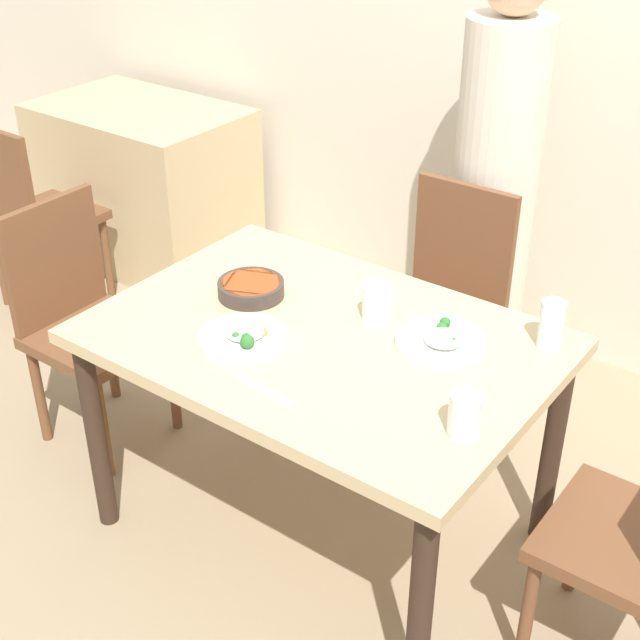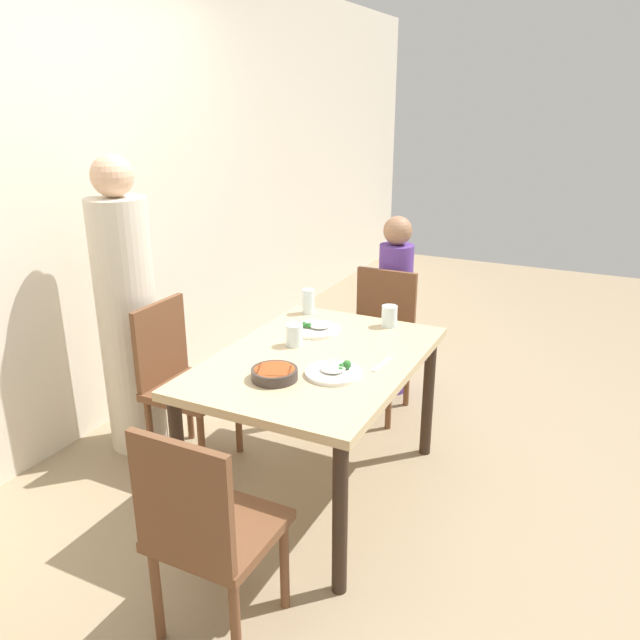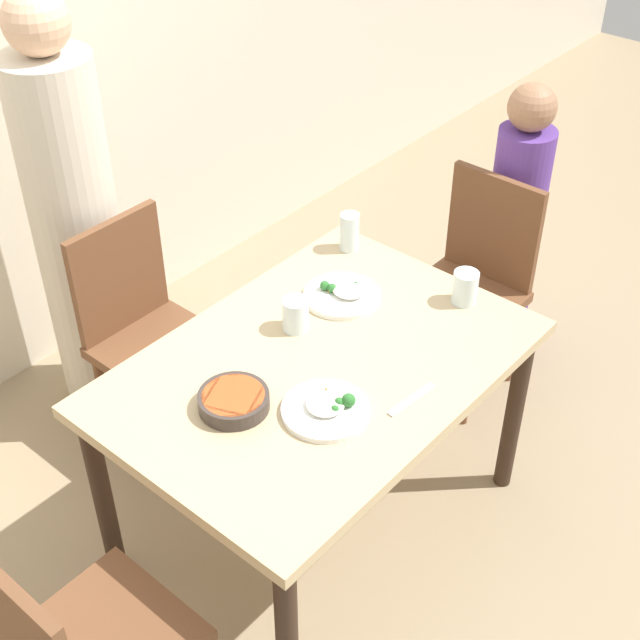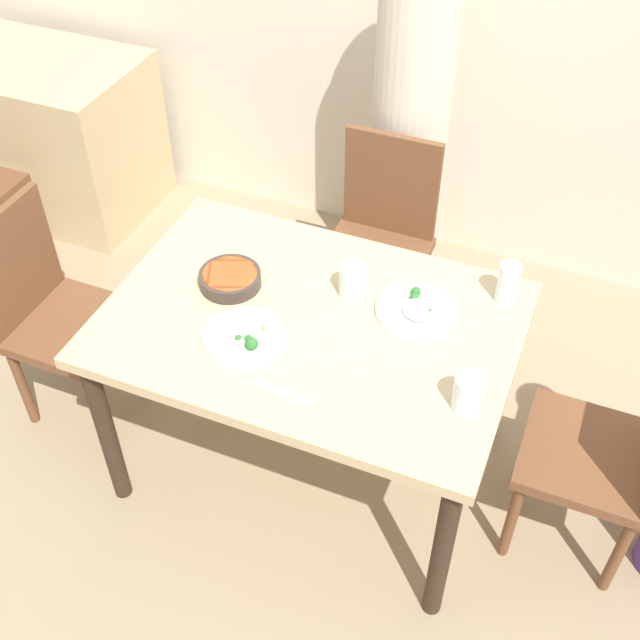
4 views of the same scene
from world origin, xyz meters
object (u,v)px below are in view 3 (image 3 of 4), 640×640
chair_adult_spot (147,329)px  person_adult (77,230)px  bowl_curry (234,400)px  person_child (513,231)px  chair_child_spot (472,281)px  glass_water_tall (465,287)px  plate_rice_adult (343,294)px

chair_adult_spot → person_adult: size_ratio=0.54×
bowl_curry → person_child: bearing=0.4°
chair_child_spot → person_adult: person_adult is taller
person_child → chair_child_spot: bearing=-180.0°
glass_water_tall → plate_rice_adult: bearing=127.5°
chair_child_spot → plate_rice_adult: chair_child_spot is taller
chair_adult_spot → person_adult: (0.00, 0.33, 0.28)m
person_child → chair_adult_spot: bearing=150.9°
bowl_curry → plate_rice_adult: size_ratio=0.80×
bowl_curry → glass_water_tall: bearing=-14.2°
person_child → bowl_curry: person_child is taller
person_adult → chair_child_spot: bearing=-46.1°
chair_child_spot → plate_rice_adult: size_ratio=3.46×
chair_adult_spot → chair_child_spot: 1.23m
chair_adult_spot → chair_child_spot: bearing=-35.5°
chair_adult_spot → bowl_curry: bearing=-110.2°
person_child → bowl_curry: (-1.55, -0.01, 0.19)m
plate_rice_adult → glass_water_tall: 0.39m
person_child → plate_rice_adult: 0.97m
person_adult → plate_rice_adult: bearing=-71.0°
person_child → plate_rice_adult: (-0.95, 0.09, 0.18)m
glass_water_tall → person_child: bearing=17.1°
chair_adult_spot → plate_rice_adult: (0.33, -0.63, 0.27)m
chair_child_spot → glass_water_tall: chair_child_spot is taller
plate_rice_adult → chair_child_spot: bearing=-7.3°
bowl_curry → chair_child_spot: bearing=0.5°
glass_water_tall → chair_child_spot: bearing=26.8°
bowl_curry → plate_rice_adult: plate_rice_adult is taller
plate_rice_adult → bowl_curry: bearing=-170.7°
person_adult → glass_water_tall: size_ratio=14.37×
chair_adult_spot → person_child: 1.47m
person_adult → plate_rice_adult: 1.01m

